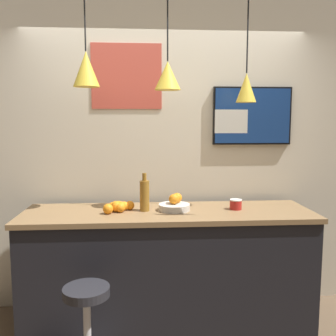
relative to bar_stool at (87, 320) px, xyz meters
The scene contains 13 objects.
back_wall 1.60m from the bar_stool, 61.38° to the left, with size 8.00×0.06×2.90m.
service_counter 0.84m from the bar_stool, 46.38° to the left, with size 2.34×0.68×0.98m.
bar_stool is the anchor object (origin of this frame).
fruit_bowl 1.09m from the bar_stool, 44.80° to the left, with size 0.25×0.25×0.14m.
orange_pile 0.89m from the bar_stool, 74.29° to the left, with size 0.24×0.21×0.08m.
juice_bottle 1.02m from the bar_stool, 57.89° to the left, with size 0.08×0.08×0.31m.
spread_jar 1.44m from the bar_stool, 28.56° to the left, with size 0.10×0.10×0.08m.
pendant_lamp_left 1.82m from the bar_stool, 94.84° to the left, with size 0.21×0.21×0.83m.
pendant_lamp_middle 1.87m from the bar_stool, 48.20° to the left, with size 0.21×0.21×0.85m.
pendant_lamp_right 2.08m from the bar_stool, 28.10° to the left, with size 0.16×0.16×0.95m.
mounted_tv 2.17m from the bar_stool, 36.24° to the left, with size 0.71×0.04×0.52m.
hanging_menu_board 1.68m from the bar_stool, 18.64° to the left, with size 0.24×0.01×0.17m.
wall_poster 1.99m from the bar_stool, 76.71° to the left, with size 0.62×0.01×0.57m.
Camera 1 is at (-0.21, -2.24, 1.70)m, focal length 40.00 mm.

